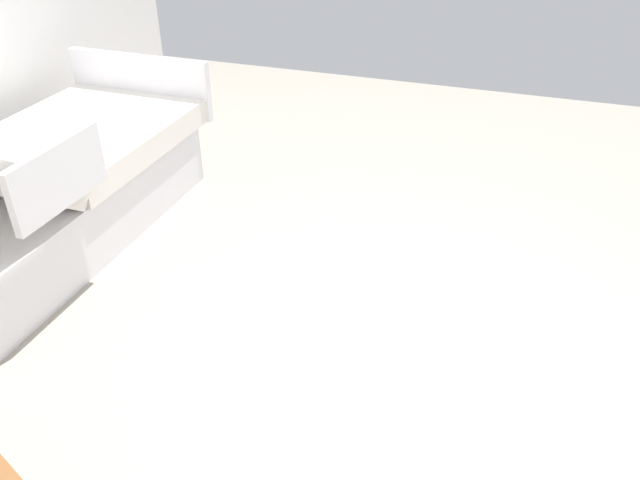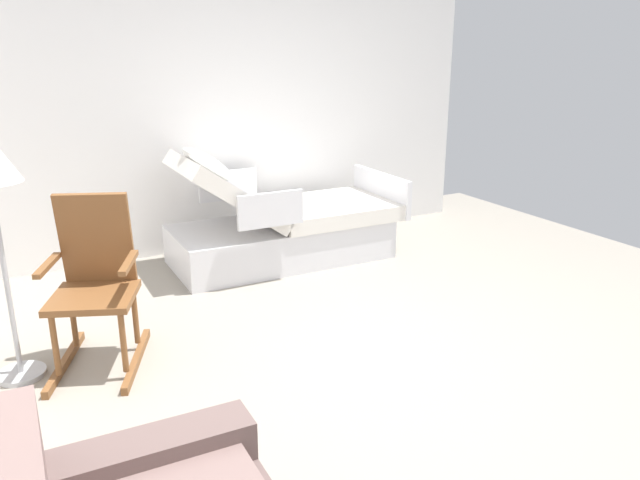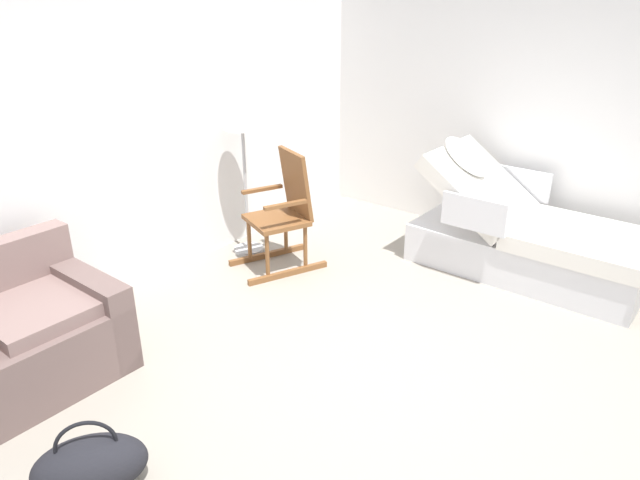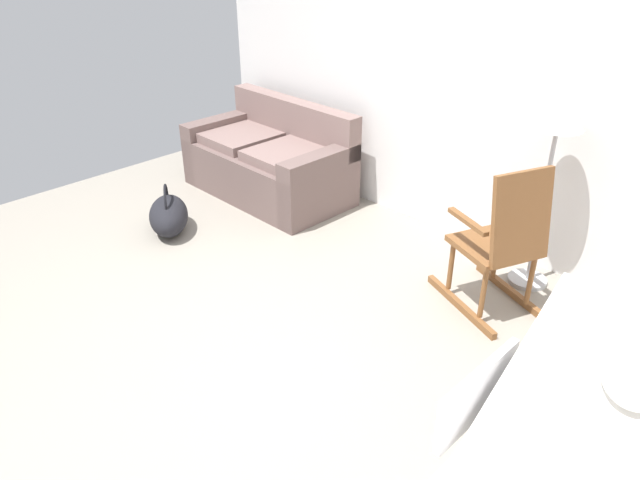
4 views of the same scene
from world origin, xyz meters
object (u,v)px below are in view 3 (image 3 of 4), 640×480
at_px(rocking_chair, 284,213).
at_px(duffel_bag, 90,465).
at_px(hospital_bed, 529,240).
at_px(floor_lamp, 242,123).

xyz_separation_m(rocking_chair, duffel_bag, (-2.55, -0.93, -0.35)).
height_order(hospital_bed, duffel_bag, hospital_bed).
relative_size(hospital_bed, floor_lamp, 1.40).
xyz_separation_m(floor_lamp, duffel_bag, (-2.56, -1.40, -1.07)).
xyz_separation_m(rocking_chair, floor_lamp, (0.01, 0.47, 0.72)).
bearing_deg(duffel_bag, rocking_chair, 20.10).
relative_size(rocking_chair, floor_lamp, 0.71).
distance_m(floor_lamp, duffel_bag, 3.11).
bearing_deg(floor_lamp, rocking_chair, -91.64).
height_order(rocking_chair, floor_lamp, floor_lamp).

